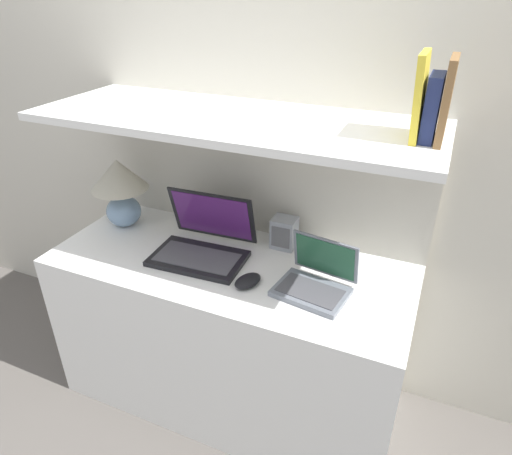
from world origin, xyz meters
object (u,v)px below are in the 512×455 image
Objects in this scene: book_brown at (447,100)px; book_yellow at (420,97)px; router_box at (284,233)px; computer_mouse at (248,281)px; laptop_small at (315,281)px; laptop_large at (203,243)px; book_navy at (432,108)px; table_lamp at (120,185)px.

book_yellow is at bearing 180.00° from book_brown.
router_box is 0.55× the size of book_brown.
book_yellow is at bearing 19.54° from computer_mouse.
laptop_large is at bearing 174.24° from laptop_small.
book_brown reaches higher than book_navy.
computer_mouse is (0.70, -0.20, -0.18)m from table_lamp.
router_box is at bearing 164.73° from book_brown.
router_box reaches higher than computer_mouse.
book_brown is at bearing 17.10° from computer_mouse.
laptop_small is at bearing -160.87° from book_navy.
router_box is at bearing 8.46° from table_lamp.
book_yellow is at bearing 3.73° from laptop_large.
computer_mouse is at bearing -94.52° from router_box.
book_brown is at bearing -15.27° from router_box.
book_brown reaches higher than laptop_small.
router_box is 0.78m from book_navy.
computer_mouse is 0.84m from book_navy.
book_brown is (1.25, -0.03, 0.49)m from table_lamp.
book_navy is at bearing 0.00° from book_yellow.
computer_mouse is at bearing -162.90° from book_brown.
table_lamp is 1.34m from book_brown.
table_lamp is at bearing 178.39° from book_navy.
book_brown is at bearing -1.57° from table_lamp.
table_lamp is 0.82× the size of laptop_large.
table_lamp is 1.67× the size of book_navy.
book_brown is at bearing 17.12° from laptop_small.
book_navy reaches higher than laptop_small.
book_yellow is (0.47, 0.17, 0.67)m from computer_mouse.
laptop_small is 2.13× the size of computer_mouse.
table_lamp is at bearing 172.07° from laptop_small.
table_lamp is 2.37× the size of computer_mouse.
book_navy reaches higher than router_box.
router_box is at bearing 162.40° from book_yellow.
table_lamp is 2.39× the size of router_box.
book_yellow is (1.18, -0.03, 0.50)m from table_lamp.
router_box is (-0.21, 0.24, 0.03)m from laptop_small.
book_navy is (-0.04, 0.00, -0.02)m from book_brown.
laptop_large is 1.02m from book_brown.
laptop_large is 1.56× the size of book_yellow.
router_box is 0.70× the size of book_navy.
book_yellow reaches higher than router_box.
laptop_large is 0.28m from computer_mouse.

